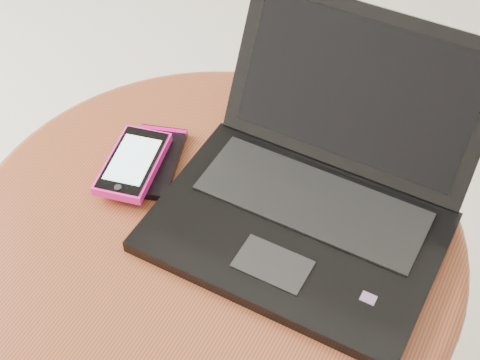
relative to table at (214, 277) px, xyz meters
The scene contains 4 objects.
table is the anchor object (origin of this frame).
laptop 0.19m from the table, 40.28° to the left, with size 0.34×0.34×0.20m.
phone_black 0.18m from the table, 154.32° to the left, with size 0.10×0.14×0.01m.
phone_pink 0.19m from the table, 165.99° to the left, with size 0.09×0.13×0.01m.
Camera 1 is at (0.24, -0.56, 1.17)m, focal length 52.79 mm.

